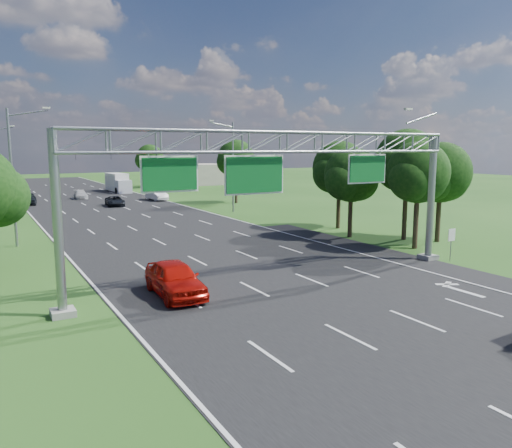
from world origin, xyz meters
TOP-DOWN VIEW (x-y plane):
  - ground at (0.00, 30.00)m, footprint 220.00×220.00m
  - road at (0.00, 30.00)m, footprint 18.00×180.00m
  - road_flare at (10.20, 14.00)m, footprint 3.00×30.00m
  - sign_gantry at (0.33, 12.00)m, footprint 23.50×1.00m
  - regulatory_sign at (12.40, 10.98)m, footprint 0.60×0.08m
  - traffic_signal at (7.48, 65.00)m, footprint 12.21×0.24m
  - streetlight_l_near at (-11.30, 30.00)m, footprint 2.97×0.22m
  - streetlight_r_mid at (11.30, 40.00)m, footprint 2.97×0.22m
  - tree_cluster_right at (14.80, 19.19)m, footprint 9.91×14.60m
  - tree_verge_rd at (16.08, 48.04)m, footprint 5.76×4.80m
  - tree_verge_re at (14.08, 78.04)m, footprint 5.76×4.80m
  - building_right at (24.00, 82.00)m, footprint 12.00×9.00m
  - red_coupe at (-5.70, 12.48)m, footprint 2.23×5.11m
  - car_queue_a at (-0.82, 63.70)m, footprint 1.96×4.23m
  - car_queue_b at (1.26, 52.54)m, footprint 2.49×4.60m
  - car_queue_c at (-7.97, 59.43)m, footprint 2.32×4.62m
  - car_queue_d at (8.00, 56.60)m, footprint 2.04×4.88m
  - box_truck at (6.81, 72.67)m, footprint 2.62×8.10m

SIDE VIEW (x-z plane):
  - ground at x=0.00m, z-range 0.00..0.00m
  - road at x=0.00m, z-range -0.01..0.01m
  - road_flare at x=10.20m, z-range -0.01..0.01m
  - car_queue_a at x=-0.82m, z-range 0.00..1.20m
  - car_queue_b at x=1.26m, z-range 0.00..1.23m
  - car_queue_c at x=-7.97m, z-range 0.00..1.51m
  - car_queue_d at x=8.00m, z-range 0.00..1.57m
  - red_coupe at x=-5.70m, z-range 0.00..1.72m
  - box_truck at x=6.81m, z-range -0.06..2.97m
  - regulatory_sign at x=12.40m, z-range 0.46..2.56m
  - building_right at x=24.00m, z-range 0.00..4.00m
  - traffic_signal at x=7.48m, z-range 1.67..8.67m
  - tree_verge_re at x=14.08m, z-range 1.28..9.12m
  - tree_cluster_right at x=14.80m, z-range 0.97..9.65m
  - streetlight_l_near at x=-11.30m, z-range 0.50..10.66m
  - streetlight_r_mid at x=11.30m, z-range 0.50..10.66m
  - tree_verge_rd at x=16.08m, z-range 1.49..9.77m
  - sign_gantry at x=0.33m, z-range 2.11..11.67m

